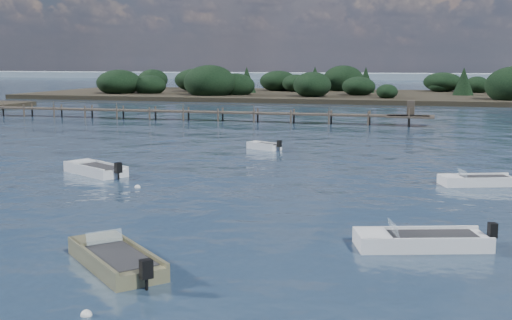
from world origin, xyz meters
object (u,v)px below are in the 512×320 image
(tender_far_white, at_px, (264,147))
(dinghy_mid_white_a, at_px, (421,243))
(jetty, at_px, (186,112))
(dinghy_mid_grey, at_px, (95,171))
(dinghy_mid_white_b, at_px, (478,182))
(dinghy_near_olive, at_px, (115,262))

(tender_far_white, relative_size, dinghy_mid_white_a, 0.58)
(dinghy_mid_white_a, relative_size, jetty, 0.08)
(tender_far_white, distance_m, jetty, 26.95)
(dinghy_mid_grey, bearing_deg, dinghy_mid_white_b, 6.29)
(dinghy_near_olive, height_order, jetty, jetty)
(dinghy_near_olive, distance_m, dinghy_mid_grey, 18.68)
(dinghy_mid_white_b, height_order, dinghy_mid_white_a, dinghy_mid_white_a)
(dinghy_mid_grey, bearing_deg, dinghy_mid_white_a, -29.25)
(dinghy_mid_white_b, relative_size, dinghy_mid_white_a, 0.86)
(dinghy_near_olive, relative_size, dinghy_mid_grey, 0.97)
(dinghy_near_olive, relative_size, dinghy_mid_white_b, 1.04)
(dinghy_mid_grey, bearing_deg, jetty, 102.75)
(dinghy_mid_grey, distance_m, jetty, 36.67)
(dinghy_mid_white_a, xyz_separation_m, jetty, (-27.64, 46.71, 0.83))
(tender_far_white, bearing_deg, dinghy_mid_grey, -117.88)
(dinghy_mid_white_b, relative_size, dinghy_mid_grey, 0.93)
(dinghy_mid_white_a, distance_m, jetty, 54.29)
(dinghy_mid_white_a, bearing_deg, dinghy_mid_white_b, 77.97)
(dinghy_mid_white_a, distance_m, dinghy_mid_grey, 22.41)
(tender_far_white, xyz_separation_m, dinghy_mid_grey, (-7.18, -13.57, 0.02))
(dinghy_mid_grey, bearing_deg, dinghy_near_olive, -58.81)
(tender_far_white, distance_m, dinghy_mid_grey, 15.36)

